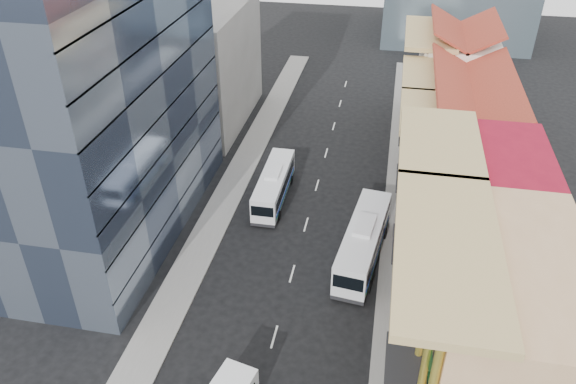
% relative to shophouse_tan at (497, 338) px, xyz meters
% --- Properties ---
extents(sidewalk_right, '(3.00, 90.00, 0.15)m').
position_rel_shophouse_tan_xyz_m(sidewalk_right, '(-5.50, 17.00, -5.92)').
color(sidewalk_right, slate).
rests_on(sidewalk_right, ground).
extents(sidewalk_left, '(3.00, 90.00, 0.15)m').
position_rel_shophouse_tan_xyz_m(sidewalk_left, '(-22.50, 17.00, -5.92)').
color(sidewalk_left, slate).
rests_on(sidewalk_left, ground).
extents(shophouse_tan, '(8.00, 14.00, 12.00)m').
position_rel_shophouse_tan_xyz_m(shophouse_tan, '(0.00, 0.00, 0.00)').
color(shophouse_tan, tan).
rests_on(shophouse_tan, ground).
extents(shophouse_red, '(8.00, 10.00, 12.00)m').
position_rel_shophouse_tan_xyz_m(shophouse_red, '(0.00, 12.00, 0.00)').
color(shophouse_red, maroon).
rests_on(shophouse_red, ground).
extents(shophouse_cream_near, '(8.00, 9.00, 10.00)m').
position_rel_shophouse_tan_xyz_m(shophouse_cream_near, '(0.00, 21.50, -1.00)').
color(shophouse_cream_near, white).
rests_on(shophouse_cream_near, ground).
extents(shophouse_cream_mid, '(8.00, 9.00, 10.00)m').
position_rel_shophouse_tan_xyz_m(shophouse_cream_mid, '(0.00, 30.50, -1.00)').
color(shophouse_cream_mid, white).
rests_on(shophouse_cream_mid, ground).
extents(shophouse_cream_far, '(8.00, 12.00, 11.00)m').
position_rel_shophouse_tan_xyz_m(shophouse_cream_far, '(0.00, 41.00, -0.50)').
color(shophouse_cream_far, white).
rests_on(shophouse_cream_far, ground).
extents(office_tower, '(12.00, 26.00, 30.00)m').
position_rel_shophouse_tan_xyz_m(office_tower, '(-31.00, 14.00, 9.00)').
color(office_tower, '#424F68').
rests_on(office_tower, ground).
extents(office_block_far, '(10.00, 18.00, 14.00)m').
position_rel_shophouse_tan_xyz_m(office_block_far, '(-30.00, 37.00, 1.00)').
color(office_block_far, gray).
rests_on(office_block_far, ground).
extents(bus_left_far, '(2.46, 10.26, 3.29)m').
position_rel_shophouse_tan_xyz_m(bus_left_far, '(-17.82, 20.66, -4.36)').
color(bus_left_far, silver).
rests_on(bus_left_far, ground).
extents(bus_right, '(4.15, 11.94, 3.75)m').
position_rel_shophouse_tan_xyz_m(bus_right, '(-8.50, 13.01, -4.12)').
color(bus_right, silver).
rests_on(bus_right, ground).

